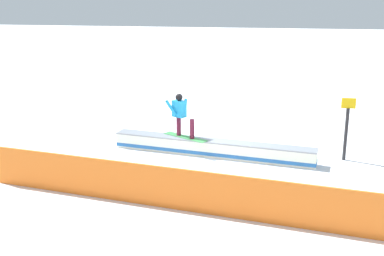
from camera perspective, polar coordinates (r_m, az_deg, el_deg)
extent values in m
plane|color=white|center=(14.53, 2.37, -3.30)|extent=(120.00, 120.00, 0.00)
cube|color=white|center=(14.46, 2.38, -2.44)|extent=(6.20, 1.30, 0.46)
cube|color=#2365B6|center=(14.50, 2.37, -2.87)|extent=(6.21, 1.31, 0.11)
cube|color=gray|center=(14.39, 2.39, -1.50)|extent=(6.21, 1.36, 0.04)
cube|color=#3D974D|center=(14.64, -0.80, -1.08)|extent=(1.50, 1.00, 0.01)
cylinder|color=maroon|center=(14.73, -1.59, 0.25)|extent=(0.19, 0.19, 0.59)
cylinder|color=maroon|center=(14.38, 0.01, -0.12)|extent=(0.19, 0.19, 0.59)
cube|color=#1D93D4|center=(14.58, -1.54, 2.31)|extent=(0.47, 0.40, 0.50)
sphere|color=black|center=(14.50, -1.55, 3.69)|extent=(0.22, 0.22, 0.22)
cylinder|color=#1D93D4|center=(14.57, -2.50, 2.39)|extent=(0.44, 0.29, 0.46)
cylinder|color=#1D93D4|center=(14.63, -0.82, 2.46)|extent=(0.17, 0.15, 0.56)
cube|color=orange|center=(10.76, -0.94, -7.40)|extent=(10.17, 1.45, 0.99)
cylinder|color=#262628|center=(14.62, 17.87, -0.73)|extent=(0.10, 0.10, 1.56)
cube|color=yellow|center=(14.40, 18.17, 2.83)|extent=(0.40, 0.04, 0.30)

